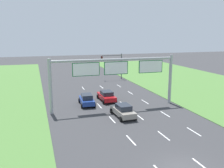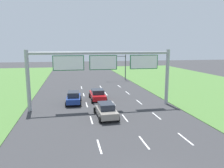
% 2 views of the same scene
% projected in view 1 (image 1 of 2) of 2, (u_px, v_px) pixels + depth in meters
% --- Properties ---
extents(lane_dashes_inner_left, '(0.14, 50.40, 0.01)m').
position_uv_depth(lane_dashes_inner_left, '(131.00, 140.00, 23.78)').
color(lane_dashes_inner_left, white).
rests_on(lane_dashes_inner_left, ground_plane).
extents(lane_dashes_inner_right, '(0.14, 50.40, 0.01)m').
position_uv_depth(lane_dashes_inner_right, '(164.00, 136.00, 24.80)').
color(lane_dashes_inner_right, white).
rests_on(lane_dashes_inner_right, ground_plane).
extents(lane_dashes_slip, '(0.14, 50.40, 0.01)m').
position_uv_depth(lane_dashes_slip, '(194.00, 132.00, 25.82)').
color(lane_dashes_slip, white).
rests_on(lane_dashes_slip, ground_plane).
extents(car_near_red, '(2.12, 4.49, 1.52)m').
position_uv_depth(car_near_red, '(107.00, 96.00, 37.41)').
color(car_near_red, red).
rests_on(car_near_red, ground_plane).
extents(car_lead_silver, '(2.17, 4.14, 1.60)m').
position_uv_depth(car_lead_silver, '(87.00, 100.00, 35.21)').
color(car_lead_silver, navy).
rests_on(car_lead_silver, ground_plane).
extents(car_mid_lane, '(2.20, 4.47, 1.56)m').
position_uv_depth(car_mid_lane, '(123.00, 111.00, 30.30)').
color(car_mid_lane, gray).
rests_on(car_mid_lane, ground_plane).
extents(sign_gantry, '(17.24, 0.44, 7.00)m').
position_uv_depth(sign_gantry, '(116.00, 72.00, 33.15)').
color(sign_gantry, '#9EA0A5').
rests_on(sign_gantry, ground_plane).
extents(traffic_light_mast, '(4.76, 0.49, 5.60)m').
position_uv_depth(traffic_light_mast, '(113.00, 62.00, 54.53)').
color(traffic_light_mast, '#47494F').
rests_on(traffic_light_mast, ground_plane).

